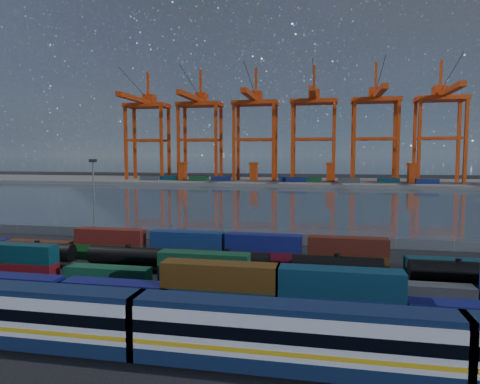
# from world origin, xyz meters

# --- Properties ---
(ground) EXTENTS (700.00, 700.00, 0.00)m
(ground) POSITION_xyz_m (0.00, 0.00, 0.00)
(ground) COLOR black
(ground) RESTS_ON ground
(harbor_water) EXTENTS (700.00, 700.00, 0.00)m
(harbor_water) POSITION_xyz_m (0.00, 105.00, 0.01)
(harbor_water) COLOR #323E49
(harbor_water) RESTS_ON ground
(far_quay) EXTENTS (700.00, 70.00, 2.00)m
(far_quay) POSITION_xyz_m (0.00, 210.00, 1.00)
(far_quay) COLOR #514F4C
(far_quay) RESTS_ON ground
(distant_mountains) EXTENTS (2470.00, 1100.00, 520.00)m
(distant_mountains) POSITION_xyz_m (63.02, 1600.00, 220.29)
(distant_mountains) COLOR #1E2630
(distant_mountains) RESTS_ON ground
(passenger_train) EXTENTS (78.65, 3.29, 5.64)m
(passenger_train) POSITION_xyz_m (14.14, -21.18, 2.84)
(passenger_train) COLOR silver
(passenger_train) RESTS_ON ground
(container_row_south) EXTENTS (140.46, 2.65, 5.65)m
(container_row_south) POSITION_xyz_m (-9.36, -9.65, 2.16)
(container_row_south) COLOR #3F4044
(container_row_south) RESTS_ON ground
(container_row_mid) EXTENTS (141.14, 2.38, 5.08)m
(container_row_mid) POSITION_xyz_m (8.36, -2.71, 1.99)
(container_row_mid) COLOR #44474A
(container_row_mid) RESTS_ON ground
(container_row_north) EXTENTS (141.34, 2.41, 5.14)m
(container_row_north) POSITION_xyz_m (5.88, 10.82, 1.97)
(container_row_north) COLOR navy
(container_row_north) RESTS_ON ground
(tanker_string) EXTENTS (136.70, 2.73, 3.90)m
(tanker_string) POSITION_xyz_m (18.56, 5.06, 1.96)
(tanker_string) COLOR black
(tanker_string) RESTS_ON ground
(waterfront_fence) EXTENTS (160.12, 0.12, 2.20)m
(waterfront_fence) POSITION_xyz_m (-0.00, 28.00, 1.00)
(waterfront_fence) COLOR #595B5E
(waterfront_fence) RESTS_ON ground
(yard_light_mast) EXTENTS (1.60, 0.40, 16.60)m
(yard_light_mast) POSITION_xyz_m (-30.00, 26.00, 9.30)
(yard_light_mast) COLOR slate
(yard_light_mast) RESTS_ON ground
(gantry_cranes) EXTENTS (202.14, 52.11, 70.56)m
(gantry_cranes) POSITION_xyz_m (-7.50, 203.13, 43.26)
(gantry_cranes) COLOR #C1390D
(gantry_cranes) RESTS_ON ground
(quay_containers) EXTENTS (172.58, 10.99, 2.60)m
(quay_containers) POSITION_xyz_m (-11.00, 195.46, 3.30)
(quay_containers) COLOR navy
(quay_containers) RESTS_ON far_quay
(straddle_carriers) EXTENTS (140.00, 7.00, 11.10)m
(straddle_carriers) POSITION_xyz_m (-2.50, 200.00, 7.82)
(straddle_carriers) COLOR #C1390D
(straddle_carriers) RESTS_ON far_quay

